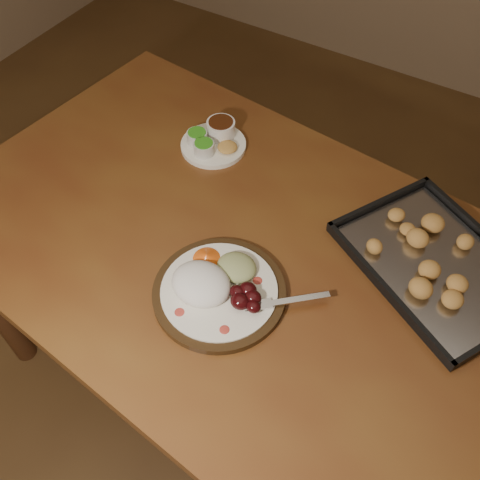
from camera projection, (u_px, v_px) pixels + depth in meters
The scene contains 5 objects.
ground at pixel (205, 364), 1.86m from camera, with size 4.00×4.00×0.00m, color brown.
dining_table at pixel (246, 273), 1.31m from camera, with size 1.59×1.06×0.75m.
dinner_plate at pixel (217, 287), 1.15m from camera, with size 0.36×0.29×0.07m.
condiment_saucer at pixel (213, 140), 1.44m from camera, with size 0.18×0.18×0.06m.
baking_tray at pixel (437, 262), 1.20m from camera, with size 0.51×0.47×0.04m.
Camera 1 is at (0.52, -0.64, 1.73)m, focal length 40.00 mm.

